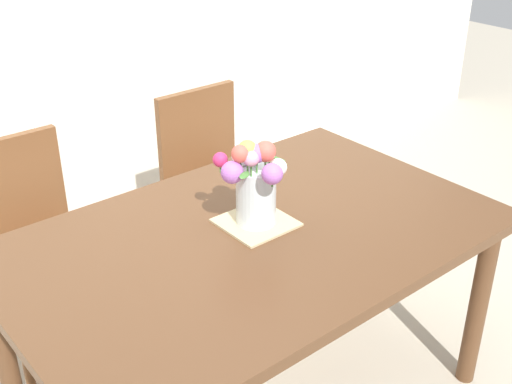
{
  "coord_description": "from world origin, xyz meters",
  "views": [
    {
      "loc": [
        -1.17,
        -1.43,
        1.88
      ],
      "look_at": [
        0.04,
        0.04,
        0.88
      ],
      "focal_mm": 46.01,
      "sensor_mm": 36.0,
      "label": 1
    }
  ],
  "objects_px": {
    "flower_vase": "(254,181)",
    "chair_left": "(29,235)",
    "chair_right": "(212,172)",
    "dining_table": "(253,254)"
  },
  "relations": [
    {
      "from": "flower_vase",
      "to": "chair_left",
      "type": "bearing_deg",
      "value": 120.09
    },
    {
      "from": "dining_table",
      "to": "chair_right",
      "type": "height_order",
      "value": "chair_right"
    },
    {
      "from": "flower_vase",
      "to": "dining_table",
      "type": "bearing_deg",
      "value": -135.18
    },
    {
      "from": "dining_table",
      "to": "chair_left",
      "type": "relative_size",
      "value": 1.82
    },
    {
      "from": "chair_left",
      "to": "chair_right",
      "type": "bearing_deg",
      "value": -180.0
    },
    {
      "from": "chair_right",
      "to": "flower_vase",
      "type": "xyz_separation_m",
      "value": [
        -0.42,
        -0.83,
        0.41
      ]
    },
    {
      "from": "chair_left",
      "to": "chair_right",
      "type": "height_order",
      "value": "same"
    },
    {
      "from": "flower_vase",
      "to": "chair_right",
      "type": "bearing_deg",
      "value": 63.19
    },
    {
      "from": "chair_right",
      "to": "flower_vase",
      "type": "height_order",
      "value": "flower_vase"
    },
    {
      "from": "chair_left",
      "to": "flower_vase",
      "type": "height_order",
      "value": "flower_vase"
    }
  ]
}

